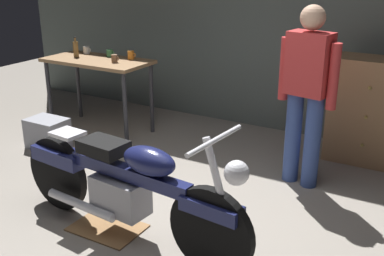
{
  "coord_description": "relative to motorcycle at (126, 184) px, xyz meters",
  "views": [
    {
      "loc": [
        1.86,
        -2.61,
        2.04
      ],
      "look_at": [
        -0.05,
        0.7,
        0.65
      ],
      "focal_mm": 43.83,
      "sensor_mm": 36.0,
      "label": 1
    }
  ],
  "objects": [
    {
      "name": "mug_brown_stoneware",
      "position": [
        -1.46,
        1.73,
        0.5
      ],
      "size": [
        0.1,
        0.07,
        0.09
      ],
      "color": "brown",
      "rests_on": "workbench"
    },
    {
      "name": "person_standing",
      "position": [
        0.86,
        1.57,
        0.48
      ],
      "size": [
        0.56,
        0.29,
        1.67
      ],
      "rotation": [
        0.0,
        0.0,
        2.95
      ],
      "color": "#364C8B",
      "rests_on": "ground_plane"
    },
    {
      "name": "drip_tray",
      "position": [
        -0.22,
        0.0,
        -0.44
      ],
      "size": [
        0.56,
        0.4,
        0.01
      ],
      "primitive_type": "cube",
      "color": "olive",
      "rests_on": "ground_plane"
    },
    {
      "name": "back_wall",
      "position": [
        0.14,
        2.93,
        1.1
      ],
      "size": [
        8.0,
        0.12,
        3.1
      ],
      "primitive_type": "cube",
      "color": "#56605B",
      "rests_on": "ground_plane"
    },
    {
      "name": "wooden_dresser",
      "position": [
        1.29,
        2.43,
        0.1
      ],
      "size": [
        0.8,
        0.47,
        1.1
      ],
      "color": "#99724C",
      "rests_on": "ground_plane"
    },
    {
      "name": "motorcycle",
      "position": [
        0.0,
        0.0,
        0.0
      ],
      "size": [
        2.19,
        0.6,
        1.0
      ],
      "rotation": [
        0.0,
        0.0,
        -0.09
      ],
      "color": "black",
      "rests_on": "ground_plane"
    },
    {
      "name": "mug_green_speckled",
      "position": [
        -1.72,
        1.96,
        0.49
      ],
      "size": [
        0.11,
        0.08,
        0.09
      ],
      "color": "#3D7F4C",
      "rests_on": "workbench"
    },
    {
      "name": "ground_plane",
      "position": [
        0.14,
        0.13,
        -0.45
      ],
      "size": [
        12.0,
        12.0,
        0.0
      ],
      "primitive_type": "plane",
      "color": "gray"
    },
    {
      "name": "bottle",
      "position": [
        -2.08,
        1.76,
        0.55
      ],
      "size": [
        0.06,
        0.06,
        0.24
      ],
      "color": "olive",
      "rests_on": "workbench"
    },
    {
      "name": "workbench",
      "position": [
        -1.75,
        1.76,
        0.34
      ],
      "size": [
        1.3,
        0.64,
        0.9
      ],
      "color": "#99724C",
      "rests_on": "ground_plane"
    },
    {
      "name": "mug_orange_travel",
      "position": [
        -1.39,
        1.95,
        0.5
      ],
      "size": [
        0.11,
        0.08,
        0.1
      ],
      "color": "orange",
      "rests_on": "workbench"
    },
    {
      "name": "storage_bin",
      "position": [
        -1.9,
        1.01,
        -0.28
      ],
      "size": [
        0.44,
        0.32,
        0.34
      ],
      "primitive_type": "cube",
      "color": "gray",
      "rests_on": "ground_plane"
    },
    {
      "name": "mug_white_ceramic",
      "position": [
        -2.1,
        1.96,
        0.5
      ],
      "size": [
        0.11,
        0.08,
        0.09
      ],
      "color": "white",
      "rests_on": "workbench"
    }
  ]
}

